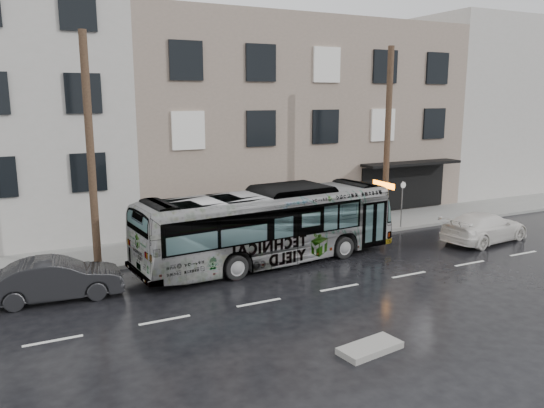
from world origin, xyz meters
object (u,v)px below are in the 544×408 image
(utility_pole_front, at_px, (387,140))
(dark_sedan, at_px, (57,279))
(bus, at_px, (269,226))
(utility_pole_rear, at_px, (91,154))
(sign_post, at_px, (402,204))
(white_sedan, at_px, (485,227))

(utility_pole_front, distance_m, dark_sedan, 16.36)
(bus, xyz_separation_m, dark_sedan, (-8.23, -0.46, -0.86))
(bus, bearing_deg, utility_pole_rear, 67.57)
(utility_pole_front, xyz_separation_m, sign_post, (1.10, 0.00, -3.30))
(bus, bearing_deg, sign_post, -82.21)
(dark_sedan, bearing_deg, utility_pole_front, -76.64)
(sign_post, distance_m, white_sedan, 4.17)
(utility_pole_front, xyz_separation_m, bus, (-7.46, -2.00, -3.08))
(bus, distance_m, dark_sedan, 8.29)
(white_sedan, xyz_separation_m, dark_sedan, (-18.80, 1.13, 0.00))
(utility_pole_front, height_order, white_sedan, utility_pole_front)
(dark_sedan, bearing_deg, sign_post, -77.22)
(sign_post, xyz_separation_m, bus, (-8.56, -2.00, 0.22))
(utility_pole_front, distance_m, bus, 8.32)
(sign_post, bearing_deg, utility_pole_front, 180.00)
(white_sedan, bearing_deg, dark_sedan, 78.66)
(utility_pole_front, relative_size, bus, 0.80)
(utility_pole_rear, relative_size, sign_post, 3.75)
(utility_pole_front, xyz_separation_m, dark_sedan, (-15.69, -2.47, -3.94))
(bus, height_order, white_sedan, bus)
(sign_post, relative_size, white_sedan, 0.49)
(utility_pole_front, relative_size, sign_post, 3.75)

